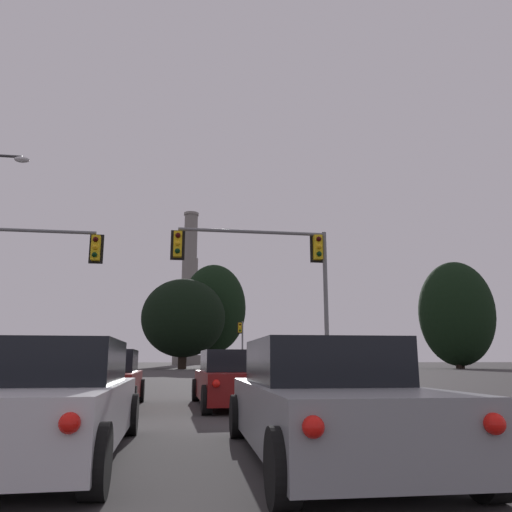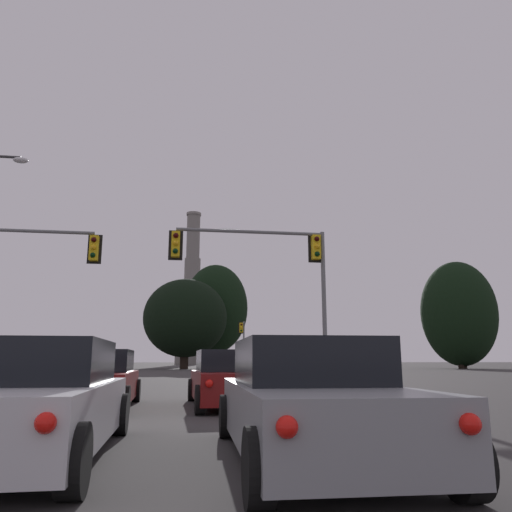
% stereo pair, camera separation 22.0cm
% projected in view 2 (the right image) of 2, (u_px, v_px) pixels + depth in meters
% --- Properties ---
extents(sedan_center_lane_front, '(2.06, 4.73, 1.43)m').
position_uv_depth(sedan_center_lane_front, '(96.00, 381.00, 12.41)').
color(sedan_center_lane_front, maroon).
rests_on(sedan_center_lane_front, ground_plane).
extents(sedan_center_lane_second, '(2.03, 4.72, 1.43)m').
position_uv_depth(sedan_center_lane_second, '(32.00, 402.00, 6.10)').
color(sedan_center_lane_second, silver).
rests_on(sedan_center_lane_second, ground_plane).
extents(sedan_right_lane_second, '(2.09, 4.74, 1.43)m').
position_uv_depth(sedan_right_lane_second, '(309.00, 402.00, 6.07)').
color(sedan_right_lane_second, gray).
rests_on(sedan_right_lane_second, ground_plane).
extents(sedan_right_lane_front, '(2.08, 4.74, 1.43)m').
position_uv_depth(sedan_right_lane_front, '(230.00, 380.00, 12.96)').
color(sedan_right_lane_front, maroon).
rests_on(sedan_right_lane_front, ground_plane).
extents(traffic_light_overhead_right, '(6.66, 0.50, 6.53)m').
position_uv_depth(traffic_light_overhead_right, '(273.00, 265.00, 20.70)').
color(traffic_light_overhead_right, slate).
rests_on(traffic_light_overhead_right, ground_plane).
extents(traffic_light_far_right, '(0.78, 0.50, 5.30)m').
position_uv_depth(traffic_light_far_right, '(242.00, 338.00, 53.78)').
color(traffic_light_far_right, slate).
rests_on(traffic_light_far_right, ground_plane).
extents(smokestack, '(7.98, 7.98, 41.20)m').
position_uv_depth(smokestack, '(192.00, 303.00, 133.28)').
color(smokestack, slate).
rests_on(smokestack, ground_plane).
extents(treeline_right_mid, '(9.68, 8.72, 15.50)m').
position_uv_depth(treeline_right_mid, '(216.00, 308.00, 75.15)').
color(treeline_right_mid, black).
rests_on(treeline_right_mid, ground_plane).
extents(treeline_center_right, '(7.81, 7.03, 12.96)m').
position_uv_depth(treeline_center_right, '(457.00, 315.00, 70.96)').
color(treeline_center_right, black).
rests_on(treeline_center_right, ground_plane).
extents(treeline_center_left, '(10.74, 9.67, 15.31)m').
position_uv_depth(treeline_center_left, '(459.00, 313.00, 71.67)').
color(treeline_center_left, black).
rests_on(treeline_center_left, ground_plane).
extents(treeline_left_mid, '(11.51, 10.36, 12.32)m').
position_uv_depth(treeline_left_mid, '(185.00, 318.00, 68.93)').
color(treeline_left_mid, black).
rests_on(treeline_left_mid, ground_plane).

